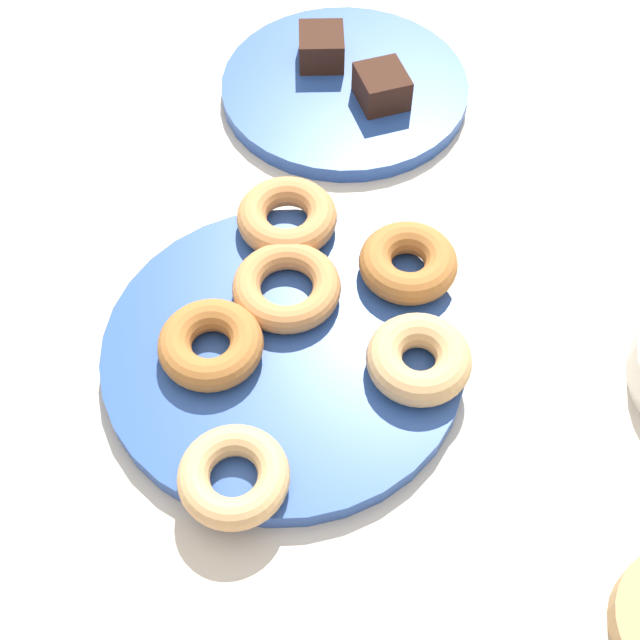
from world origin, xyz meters
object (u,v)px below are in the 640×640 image
object	(u,v)px
brownie_far	(382,87)
brownie_near	(321,47)
donut_plate	(284,351)
cake_plate	(345,88)
donut_3	(211,347)
donut_0	(419,359)
donut_1	(287,287)
donut_5	(408,263)
donut_4	(234,476)
donut_2	(287,217)

from	to	relation	value
brownie_far	brownie_near	bearing A→B (deg)	-143.97
donut_plate	brownie_far	size ratio (longest dim) A/B	5.92
cake_plate	brownie_near	bearing A→B (deg)	-153.43
cake_plate	donut_3	bearing A→B (deg)	-26.43
donut_0	brownie_near	xyz separation A→B (m)	(-0.39, -0.02, 0.00)
donut_1	donut_3	world-z (taller)	donut_3
donut_5	donut_1	bearing A→B (deg)	-84.71
donut_3	brownie_far	world-z (taller)	brownie_far
donut_plate	donut_5	distance (m)	0.13
brownie_near	donut_0	bearing A→B (deg)	3.19
donut_5	brownie_near	xyz separation A→B (m)	(-0.30, -0.03, 0.00)
donut_plate	brownie_near	distance (m)	0.37
donut_4	donut_plate	bearing A→B (deg)	156.88
donut_3	donut_4	world-z (taller)	donut_3
donut_5	brownie_far	size ratio (longest dim) A/B	1.68
donut_2	donut_4	distance (m)	0.25
donut_3	donut_4	size ratio (longest dim) A/B	1.03
donut_4	brownie_far	bearing A→B (deg)	155.54
donut_4	donut_5	xyz separation A→B (m)	(-0.18, 0.16, 0.00)
donut_plate	donut_4	world-z (taller)	donut_4
donut_4	brownie_near	distance (m)	0.49
donut_0	donut_3	bearing A→B (deg)	-102.03
donut_5	cake_plate	distance (m)	0.26
donut_plate	donut_2	xyz separation A→B (m)	(-0.13, 0.02, 0.02)
donut_5	donut_3	bearing A→B (deg)	-70.09
donut_1	donut_3	size ratio (longest dim) A/B	1.08
donut_4	brownie_far	xyz separation A→B (m)	(-0.40, 0.18, 0.00)
donut_5	cake_plate	bearing A→B (deg)	-176.97
donut_4	donut_5	size ratio (longest dim) A/B	0.97
donut_plate	donut_3	bearing A→B (deg)	-87.28
donut_3	brownie_far	distance (m)	0.35
donut_3	donut_5	xyz separation A→B (m)	(-0.06, 0.17, 0.00)
brownie_near	donut_1	bearing A→B (deg)	-13.39
donut_plate	donut_5	xyz separation A→B (m)	(-0.06, 0.11, 0.02)
donut_3	cake_plate	bearing A→B (deg)	153.57
donut_plate	brownie_far	distance (m)	0.32
donut_0	donut_3	size ratio (longest dim) A/B	0.99
donut_4	cake_plate	world-z (taller)	donut_4
donut_2	donut_0	bearing A→B (deg)	27.51
donut_1	cake_plate	distance (m)	0.28
donut_4	brownie_near	bearing A→B (deg)	164.47
donut_plate	donut_2	distance (m)	0.13
donut_2	brownie_near	xyz separation A→B (m)	(-0.23, 0.06, 0.00)
donut_1	donut_2	size ratio (longest dim) A/B	1.02
donut_3	brownie_near	distance (m)	0.38
donut_1	cake_plate	size ratio (longest dim) A/B	0.36
donut_5	donut_2	bearing A→B (deg)	-124.81
donut_1	brownie_far	bearing A→B (deg)	152.17
brownie_far	donut_4	bearing A→B (deg)	-24.46
donut_2	donut_4	size ratio (longest dim) A/B	1.09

